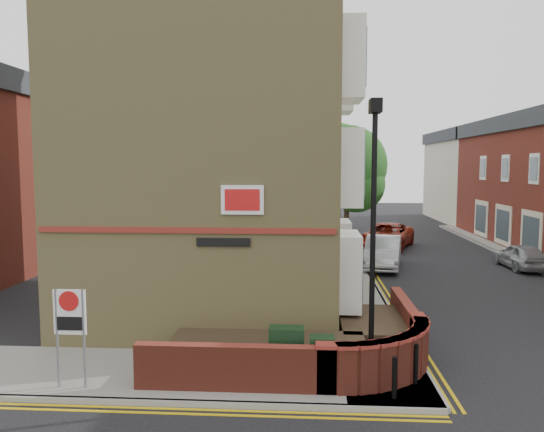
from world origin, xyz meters
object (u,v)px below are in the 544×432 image
at_px(zone_sign, 70,320).
at_px(silver_car_near, 383,252).
at_px(lamppost, 373,241).
at_px(utility_cabinet_large, 287,353).

bearing_deg(zone_sign, silver_car_near, 59.09).
height_order(lamppost, utility_cabinet_large, lamppost).
distance_m(lamppost, utility_cabinet_large, 3.24).
xyz_separation_m(lamppost, utility_cabinet_large, (-1.90, 0.10, -2.62)).
distance_m(utility_cabinet_large, silver_car_near, 14.66).
xyz_separation_m(utility_cabinet_large, zone_sign, (-4.70, -0.80, 0.92)).
height_order(utility_cabinet_large, silver_car_near, silver_car_near).
distance_m(lamppost, silver_car_near, 14.56).
relative_size(lamppost, utility_cabinet_large, 5.25).
bearing_deg(zone_sign, utility_cabinet_large, 9.69).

